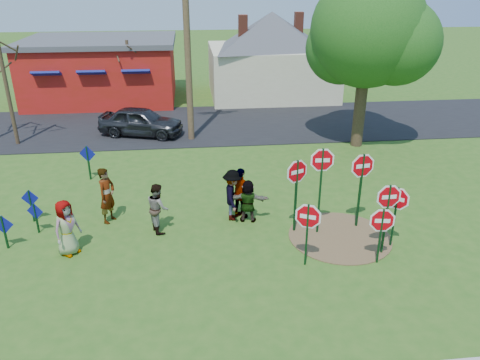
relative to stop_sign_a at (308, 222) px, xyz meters
The scene contains 27 objects.
ground 4.11m from the stop_sign_a, 142.32° to the left, with size 120.00×120.00×0.00m, color #2D5919.
road 14.26m from the stop_sign_a, 102.45° to the left, with size 120.00×7.50×0.04m, color black.
dirt_patch 2.41m from the stop_sign_a, 43.46° to the left, with size 3.20×3.20×0.03m, color brown.
red_building 22.09m from the stop_sign_a, 112.81° to the left, with size 9.40×7.69×3.90m.
cream_house 20.57m from the stop_sign_a, 83.17° to the left, with size 9.40×9.40×6.50m.
stop_sign_a is the anchor object (origin of this frame).
stop_sign_b 2.05m from the stop_sign_a, 64.96° to the left, with size 0.99×0.07×2.98m.
stop_sign_c 2.42m from the stop_sign_a, ahead, with size 0.97×0.07×2.33m.
stop_sign_d 2.99m from the stop_sign_a, 42.15° to the left, with size 1.04×0.19×2.66m.
stop_sign_e 2.08m from the stop_sign_a, ahead, with size 0.95×0.15×1.83m.
stop_sign_f 2.90m from the stop_sign_a, 13.79° to the left, with size 0.74×0.63×2.08m.
stop_sign_g 1.94m from the stop_sign_a, 87.23° to the left, with size 0.93×0.41×2.57m.
blue_diamond_a 8.91m from the stop_sign_a, 168.20° to the left, with size 0.62×0.07×1.11m.
blue_diamond_b 8.50m from the stop_sign_a, 161.55° to the left, with size 0.54×0.18×1.05m.
blue_diamond_c 9.11m from the stop_sign_a, 157.55° to the left, with size 0.58×0.09×1.15m.
blue_diamond_d 9.93m from the stop_sign_a, 136.24° to the left, with size 0.66×0.21×1.43m.
person_a 6.91m from the stop_sign_a, 168.85° to the left, with size 0.84×0.54×1.71m, color #3E528A.
person_b 6.72m from the stop_sign_a, 151.32° to the left, with size 0.69×0.45×1.90m, color #1E7166.
person_c 4.89m from the stop_sign_a, 150.08° to the left, with size 0.79×0.61×1.62m, color brown.
person_d 3.47m from the stop_sign_a, 121.28° to the left, with size 1.13×0.65×1.76m, color #323236.
person_e 3.37m from the stop_sign_a, 116.96° to the left, with size 1.05×0.44×1.79m, color #4F2D5A.
person_f 3.10m from the stop_sign_a, 115.38° to the left, with size 1.36×0.43×1.46m, color #1A4E30.
suv 13.52m from the stop_sign_a, 114.33° to the left, with size 1.69×4.21×1.43m, color #2A2A30.
utility_pole 12.42m from the stop_sign_a, 104.96° to the left, with size 2.41×0.33×9.83m.
leafy_tree 11.51m from the stop_sign_a, 62.83° to the left, with size 5.53×5.05×7.86m.
bare_tree_west 16.46m from the stop_sign_a, 134.64° to the left, with size 1.80×1.80×5.71m.
bare_tree_east 18.45m from the stop_sign_a, 110.67° to the left, with size 1.80×1.80×4.14m.
Camera 1 is at (0.00, -13.30, 7.55)m, focal length 35.00 mm.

